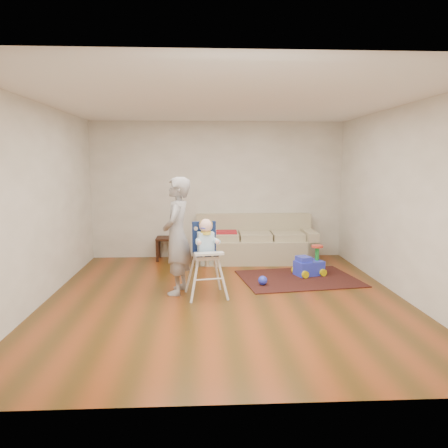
{
  "coord_description": "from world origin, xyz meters",
  "views": [
    {
      "loc": [
        -0.33,
        -5.96,
        1.91
      ],
      "look_at": [
        0.0,
        0.4,
        1.0
      ],
      "focal_mm": 35.0,
      "sensor_mm": 36.0,
      "label": 1
    }
  ],
  "objects_px": {
    "sofa": "(255,238)",
    "side_table": "(168,248)",
    "toy_ball": "(263,280)",
    "adult": "(177,236)",
    "high_chair": "(206,259)",
    "ride_on_toy": "(309,260)"
  },
  "relations": [
    {
      "from": "side_table",
      "to": "ride_on_toy",
      "type": "bearing_deg",
      "value": -29.16
    },
    {
      "from": "high_chair",
      "to": "adult",
      "type": "relative_size",
      "value": 0.66
    },
    {
      "from": "sofa",
      "to": "side_table",
      "type": "bearing_deg",
      "value": 174.24
    },
    {
      "from": "high_chair",
      "to": "adult",
      "type": "distance_m",
      "value": 0.55
    },
    {
      "from": "sofa",
      "to": "toy_ball",
      "type": "relative_size",
      "value": 16.02
    },
    {
      "from": "sofa",
      "to": "ride_on_toy",
      "type": "bearing_deg",
      "value": -54.68
    },
    {
      "from": "sofa",
      "to": "high_chair",
      "type": "xyz_separation_m",
      "value": [
        -0.97,
        -2.2,
        0.1
      ]
    },
    {
      "from": "sofa",
      "to": "toy_ball",
      "type": "height_order",
      "value": "sofa"
    },
    {
      "from": "side_table",
      "to": "toy_ball",
      "type": "distance_m",
      "value": 2.53
    },
    {
      "from": "toy_ball",
      "to": "high_chair",
      "type": "height_order",
      "value": "high_chair"
    },
    {
      "from": "sofa",
      "to": "toy_ball",
      "type": "xyz_separation_m",
      "value": [
        -0.09,
        -1.73,
        -0.36
      ]
    },
    {
      "from": "toy_ball",
      "to": "high_chair",
      "type": "bearing_deg",
      "value": -151.92
    },
    {
      "from": "sofa",
      "to": "adult",
      "type": "distance_m",
      "value": 2.48
    },
    {
      "from": "sofa",
      "to": "high_chair",
      "type": "height_order",
      "value": "high_chair"
    },
    {
      "from": "sofa",
      "to": "adult",
      "type": "xyz_separation_m",
      "value": [
        -1.39,
        -2.02,
        0.41
      ]
    },
    {
      "from": "sofa",
      "to": "side_table",
      "type": "xyz_separation_m",
      "value": [
        -1.7,
        0.22,
        -0.22
      ]
    },
    {
      "from": "side_table",
      "to": "ride_on_toy",
      "type": "distance_m",
      "value": 2.83
    },
    {
      "from": "toy_ball",
      "to": "sofa",
      "type": "bearing_deg",
      "value": 87.04
    },
    {
      "from": "ride_on_toy",
      "to": "high_chair",
      "type": "distance_m",
      "value": 2.05
    },
    {
      "from": "toy_ball",
      "to": "adult",
      "type": "xyz_separation_m",
      "value": [
        -1.3,
        -0.29,
        0.76
      ]
    },
    {
      "from": "side_table",
      "to": "sofa",
      "type": "bearing_deg",
      "value": -7.3
    },
    {
      "from": "sofa",
      "to": "ride_on_toy",
      "type": "height_order",
      "value": "sofa"
    }
  ]
}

